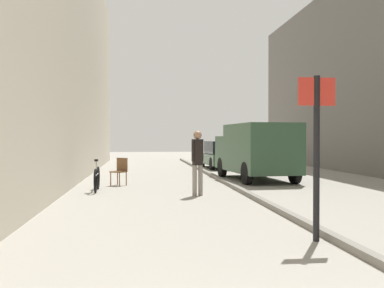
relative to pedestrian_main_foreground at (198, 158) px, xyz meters
The scene contains 9 objects.
ground_plane 1.48m from the pedestrian_main_foreground, 99.52° to the left, with size 80.00×80.00×0.00m, color gray.
building_facade_left 6.62m from the pedestrian_main_foreground, 168.34° to the left, with size 2.42×40.00×10.57m, color #BCB29E.
kerb_strip 2.01m from the pedestrian_main_foreground, 36.13° to the left, with size 0.16×40.00×0.12m, color slate.
pedestrian_main_foreground is the anchor object (origin of this frame).
delivery_van 5.32m from the pedestrian_main_foreground, 57.80° to the left, with size 2.35×5.05×2.15m.
parked_car 11.91m from the pedestrian_main_foreground, 76.49° to the left, with size 1.98×4.27×1.45m.
street_sign_post 5.97m from the pedestrian_main_foreground, 78.88° to the right, with size 0.60×0.10×2.60m.
bicycle_leaning 3.35m from the pedestrian_main_foreground, 152.72° to the left, with size 0.10×1.77×0.98m.
cafe_chair_near_window 3.91m from the pedestrian_main_foreground, 126.05° to the left, with size 0.61×0.61×0.94m.
Camera 1 is at (-1.43, -1.81, 1.62)m, focal length 43.04 mm.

